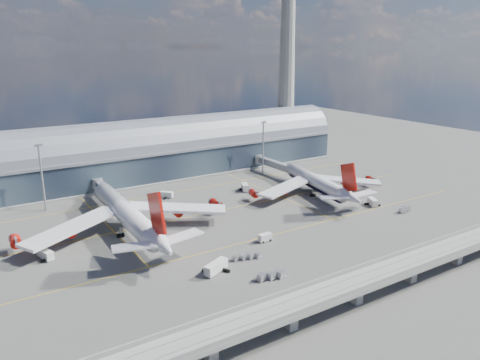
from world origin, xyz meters
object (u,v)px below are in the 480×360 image
service_truck_4 (245,187)px  cargo_train_2 (405,209)px  floodlight_mast_right (263,146)px  airliner_right (317,183)px  service_truck_1 (265,238)px  cargo_train_0 (247,257)px  service_truck_2 (216,267)px  cargo_train_1 (271,276)px  airliner_left (128,215)px  service_truck_5 (167,195)px  service_truck_0 (45,254)px  control_tower (287,62)px  service_truck_3 (373,202)px  floodlight_mast_left (42,176)px

service_truck_4 → cargo_train_2: service_truck_4 is taller
service_truck_4 → floodlight_mast_right: bearing=62.1°
airliner_right → service_truck_1: (-46.94, -28.75, -3.78)m
airliner_right → cargo_train_0: 69.39m
service_truck_2 → cargo_train_1: size_ratio=1.01×
cargo_train_2 → service_truck_4: bearing=46.6°
airliner_left → service_truck_5: size_ratio=14.45×
service_truck_0 → service_truck_1: size_ratio=1.59×
service_truck_2 → cargo_train_0: size_ratio=0.95×
service_truck_0 → control_tower: bearing=11.1°
control_tower → cargo_train_0: (-93.97, -103.71, -50.86)m
service_truck_2 → service_truck_4: service_truck_4 is taller
airliner_left → floodlight_mast_right: bearing=27.0°
service_truck_3 → service_truck_5: size_ratio=1.21×
service_truck_1 → service_truck_4: size_ratio=0.76×
floodlight_mast_right → cargo_train_2: floodlight_mast_right is taller
service_truck_4 → service_truck_5: size_ratio=1.14×
floodlight_mast_right → service_truck_4: floodlight_mast_right is taller
control_tower → cargo_train_0: bearing=-132.2°
airliner_left → airliner_right: airliner_left is taller
airliner_right → floodlight_mast_left: bearing=170.3°
service_truck_3 → cargo_train_0: bearing=-142.5°
floodlight_mast_left → floodlight_mast_right: same height
floodlight_mast_right → cargo_train_0: 96.83m
control_tower → service_truck_2: control_tower is taller
service_truck_0 → service_truck_4: bearing=0.6°
control_tower → airliner_right: size_ratio=1.68×
service_truck_0 → service_truck_5: 63.23m
cargo_train_0 → airliner_left: bearing=13.2°
cargo_train_0 → service_truck_1: bearing=-74.3°
control_tower → service_truck_5: control_tower is taller
service_truck_0 → service_truck_4: service_truck_4 is taller
floodlight_mast_left → cargo_train_0: (41.03, -75.71, -12.86)m
service_truck_0 → service_truck_4: (85.52, 24.63, 0.11)m
airliner_left → service_truck_1: size_ratio=16.73×
control_tower → airliner_left: control_tower is taller
control_tower → service_truck_0: size_ratio=14.52×
service_truck_5 → service_truck_0: bearing=168.2°
service_truck_1 → service_truck_2: (-23.64, -10.05, 0.27)m
service_truck_0 → service_truck_2: size_ratio=0.83×
service_truck_1 → cargo_train_0: service_truck_1 is taller
airliner_right → control_tower: bearing=74.1°
control_tower → floodlight_mast_right: (-35.00, -28.00, -38.00)m
service_truck_4 → cargo_train_2: 65.26m
floodlight_mast_left → service_truck_3: floodlight_mast_left is taller
floodlight_mast_right → service_truck_3: 63.75m
airliner_right → service_truck_2: bearing=-139.5°
floodlight_mast_left → service_truck_2: bearing=-69.4°
airliner_right → service_truck_2: size_ratio=7.18×
floodlight_mast_right → airliner_left: (-81.24, -38.18, -7.14)m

